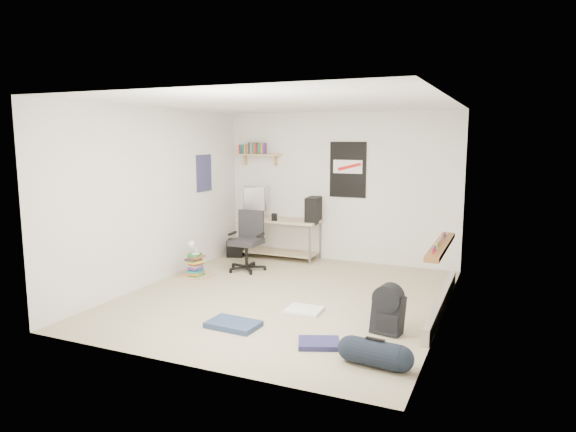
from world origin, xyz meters
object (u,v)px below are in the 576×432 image
at_px(desk, 280,237).
at_px(duffel_bag, 375,352).
at_px(backpack, 388,314).
at_px(office_chair, 246,240).
at_px(book_stack, 196,266).

bearing_deg(desk, duffel_bag, -50.53).
relative_size(backpack, duffel_bag, 0.88).
height_order(office_chair, book_stack, office_chair).
height_order(desk, duffel_bag, desk).
bearing_deg(backpack, office_chair, 155.95).
relative_size(desk, office_chair, 1.52).
distance_m(desk, book_stack, 1.76).
height_order(desk, book_stack, desk).
xyz_separation_m(backpack, book_stack, (-3.17, 1.09, -0.05)).
bearing_deg(book_stack, duffel_bag, -31.05).
xyz_separation_m(desk, duffel_bag, (2.58, -3.57, -0.22)).
height_order(office_chair, backpack, office_chair).
bearing_deg(backpack, duffel_bag, -75.79).
distance_m(office_chair, duffel_bag, 3.76).
xyz_separation_m(desk, book_stack, (-0.67, -1.61, -0.22)).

